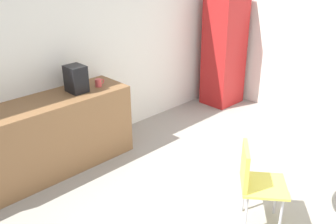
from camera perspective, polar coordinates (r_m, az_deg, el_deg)
name	(u,v)px	position (r m, az deg, el deg)	size (l,w,h in m)	color
wall_back	(73,50)	(4.83, -14.45, 9.18)	(6.00, 0.10, 2.60)	white
counter_block	(43,139)	(4.53, -18.77, -3.96)	(2.17, 0.60, 0.90)	brown
locker_cabinet	(224,51)	(6.28, 8.67, 9.34)	(0.60, 0.50, 1.83)	#B21E1E
chair_yellow	(254,177)	(3.58, 13.13, -9.76)	(0.59, 0.59, 0.83)	silver
mug_white	(99,83)	(4.66, -10.67, 4.47)	(0.13, 0.08, 0.09)	#D84C4C
coffee_maker	(76,79)	(4.51, -14.01, 4.99)	(0.20, 0.24, 0.32)	black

